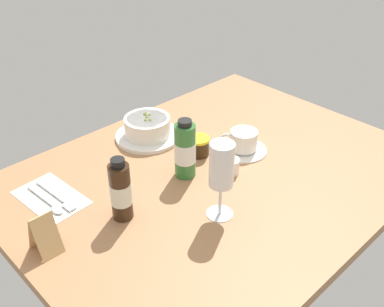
{
  "coord_description": "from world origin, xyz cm",
  "views": [
    {
      "loc": [
        74.68,
        68.36,
        71.4
      ],
      "look_at": [
        4.92,
        -4.3,
        6.32
      ],
      "focal_mm": 42.27,
      "sensor_mm": 36.0,
      "label": 1
    }
  ],
  "objects_px": {
    "coffee_cup": "(243,142)",
    "sauce_bottle_green": "(185,150)",
    "sauce_bottle_brown": "(121,191)",
    "wine_glass": "(222,168)",
    "jam_jar": "(199,146)",
    "cutlery_setting": "(51,198)",
    "creamer_jug": "(230,166)",
    "porridge_bowl": "(147,128)",
    "menu_card": "(44,233)"
  },
  "relations": [
    {
      "from": "porridge_bowl",
      "to": "menu_card",
      "type": "distance_m",
      "value": 0.51
    },
    {
      "from": "cutlery_setting",
      "to": "wine_glass",
      "type": "bearing_deg",
      "value": 128.25
    },
    {
      "from": "cutlery_setting",
      "to": "sauce_bottle_green",
      "type": "relative_size",
      "value": 1.2
    },
    {
      "from": "coffee_cup",
      "to": "sauce_bottle_brown",
      "type": "height_order",
      "value": "sauce_bottle_brown"
    },
    {
      "from": "coffee_cup",
      "to": "sauce_bottle_green",
      "type": "distance_m",
      "value": 0.21
    },
    {
      "from": "jam_jar",
      "to": "menu_card",
      "type": "xyz_separation_m",
      "value": [
        0.51,
        0.04,
        0.02
      ]
    },
    {
      "from": "porridge_bowl",
      "to": "menu_card",
      "type": "bearing_deg",
      "value": 25.3
    },
    {
      "from": "menu_card",
      "to": "wine_glass",
      "type": "bearing_deg",
      "value": 153.38
    },
    {
      "from": "coffee_cup",
      "to": "sauce_bottle_green",
      "type": "relative_size",
      "value": 0.83
    },
    {
      "from": "cutlery_setting",
      "to": "sauce_bottle_brown",
      "type": "height_order",
      "value": "sauce_bottle_brown"
    },
    {
      "from": "wine_glass",
      "to": "sauce_bottle_brown",
      "type": "distance_m",
      "value": 0.24
    },
    {
      "from": "sauce_bottle_green",
      "to": "coffee_cup",
      "type": "bearing_deg",
      "value": 172.03
    },
    {
      "from": "sauce_bottle_brown",
      "to": "coffee_cup",
      "type": "bearing_deg",
      "value": 179.19
    },
    {
      "from": "creamer_jug",
      "to": "sauce_bottle_green",
      "type": "relative_size",
      "value": 0.34
    },
    {
      "from": "sauce_bottle_green",
      "to": "creamer_jug",
      "type": "bearing_deg",
      "value": 140.37
    },
    {
      "from": "coffee_cup",
      "to": "sauce_bottle_brown",
      "type": "distance_m",
      "value": 0.43
    },
    {
      "from": "porridge_bowl",
      "to": "creamer_jug",
      "type": "height_order",
      "value": "porridge_bowl"
    },
    {
      "from": "creamer_jug",
      "to": "sauce_bottle_brown",
      "type": "xyz_separation_m",
      "value": [
        0.32,
        -0.05,
        0.05
      ]
    },
    {
      "from": "porridge_bowl",
      "to": "cutlery_setting",
      "type": "relative_size",
      "value": 0.99
    },
    {
      "from": "coffee_cup",
      "to": "creamer_jug",
      "type": "xyz_separation_m",
      "value": [
        0.11,
        0.05,
        -0.01
      ]
    },
    {
      "from": "creamer_jug",
      "to": "sauce_bottle_brown",
      "type": "relative_size",
      "value": 0.35
    },
    {
      "from": "creamer_jug",
      "to": "menu_card",
      "type": "distance_m",
      "value": 0.51
    },
    {
      "from": "creamer_jug",
      "to": "sauce_bottle_brown",
      "type": "distance_m",
      "value": 0.33
    },
    {
      "from": "porridge_bowl",
      "to": "jam_jar",
      "type": "bearing_deg",
      "value": 105.27
    },
    {
      "from": "wine_glass",
      "to": "sauce_bottle_brown",
      "type": "bearing_deg",
      "value": -41.83
    },
    {
      "from": "creamer_jug",
      "to": "jam_jar",
      "type": "relative_size",
      "value": 0.92
    },
    {
      "from": "cutlery_setting",
      "to": "sauce_bottle_green",
      "type": "xyz_separation_m",
      "value": [
        -0.32,
        0.16,
        0.08
      ]
    },
    {
      "from": "cutlery_setting",
      "to": "jam_jar",
      "type": "bearing_deg",
      "value": 165.06
    },
    {
      "from": "creamer_jug",
      "to": "wine_glass",
      "type": "xyz_separation_m",
      "value": [
        0.15,
        0.1,
        0.11
      ]
    },
    {
      "from": "porridge_bowl",
      "to": "sauce_bottle_brown",
      "type": "height_order",
      "value": "sauce_bottle_brown"
    },
    {
      "from": "coffee_cup",
      "to": "wine_glass",
      "type": "xyz_separation_m",
      "value": [
        0.26,
        0.15,
        0.1
      ]
    },
    {
      "from": "coffee_cup",
      "to": "creamer_jug",
      "type": "bearing_deg",
      "value": 23.83
    },
    {
      "from": "cutlery_setting",
      "to": "creamer_jug",
      "type": "distance_m",
      "value": 0.47
    },
    {
      "from": "coffee_cup",
      "to": "sauce_bottle_brown",
      "type": "xyz_separation_m",
      "value": [
        0.43,
        -0.01,
        0.05
      ]
    },
    {
      "from": "jam_jar",
      "to": "porridge_bowl",
      "type": "bearing_deg",
      "value": -74.73
    },
    {
      "from": "creamer_jug",
      "to": "jam_jar",
      "type": "xyz_separation_m",
      "value": [
        -0.0,
        -0.12,
        0.01
      ]
    },
    {
      "from": "cutlery_setting",
      "to": "sauce_bottle_green",
      "type": "distance_m",
      "value": 0.36
    },
    {
      "from": "jam_jar",
      "to": "sauce_bottle_brown",
      "type": "bearing_deg",
      "value": 12.13
    },
    {
      "from": "menu_card",
      "to": "porridge_bowl",
      "type": "bearing_deg",
      "value": -154.7
    },
    {
      "from": "coffee_cup",
      "to": "menu_card",
      "type": "distance_m",
      "value": 0.62
    },
    {
      "from": "coffee_cup",
      "to": "creamer_jug",
      "type": "height_order",
      "value": "coffee_cup"
    },
    {
      "from": "porridge_bowl",
      "to": "cutlery_setting",
      "type": "bearing_deg",
      "value": 9.99
    },
    {
      "from": "cutlery_setting",
      "to": "porridge_bowl",
      "type": "bearing_deg",
      "value": -170.01
    },
    {
      "from": "porridge_bowl",
      "to": "sauce_bottle_brown",
      "type": "bearing_deg",
      "value": 41.59
    },
    {
      "from": "sauce_bottle_brown",
      "to": "sauce_bottle_green",
      "type": "bearing_deg",
      "value": -174.26
    },
    {
      "from": "creamer_jug",
      "to": "sauce_bottle_brown",
      "type": "bearing_deg",
      "value": -9.8
    },
    {
      "from": "wine_glass",
      "to": "jam_jar",
      "type": "relative_size",
      "value": 3.17
    },
    {
      "from": "coffee_cup",
      "to": "sauce_bottle_green",
      "type": "bearing_deg",
      "value": -7.97
    },
    {
      "from": "cutlery_setting",
      "to": "sauce_bottle_brown",
      "type": "xyz_separation_m",
      "value": [
        -0.09,
        0.18,
        0.07
      ]
    },
    {
      "from": "porridge_bowl",
      "to": "sauce_bottle_green",
      "type": "relative_size",
      "value": 1.19
    }
  ]
}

